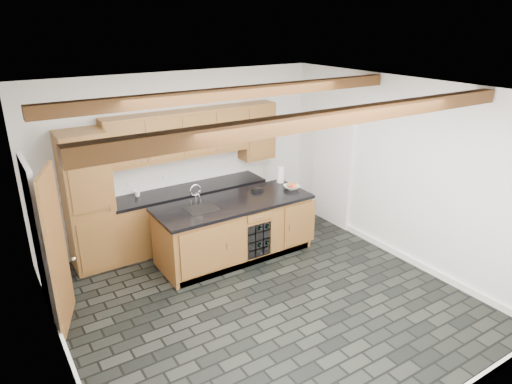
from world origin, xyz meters
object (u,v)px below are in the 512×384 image
island (235,229)px  fruit_bowl (292,187)px  kitchen_scale (257,190)px  paper_towel (281,175)px

island → fruit_bowl: 1.18m
island → kitchen_scale: (0.54, 0.19, 0.49)m
island → fruit_bowl: (1.07, -0.03, 0.50)m
island → paper_towel: bearing=17.0°
island → paper_towel: paper_towel is taller
paper_towel → fruit_bowl: bearing=-96.1°
fruit_bowl → paper_towel: bearing=83.9°
paper_towel → kitchen_scale: bearing=-165.1°
fruit_bowl → kitchen_scale: bearing=157.7°
paper_towel → island: bearing=-163.0°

